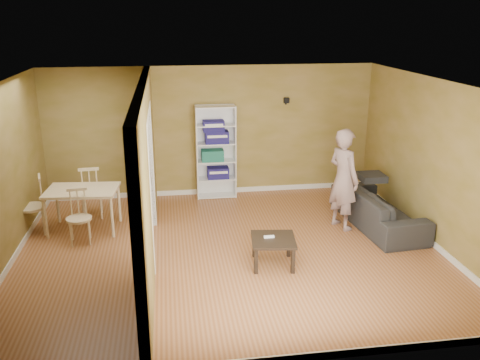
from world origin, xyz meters
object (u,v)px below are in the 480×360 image
Objects in this scene: coffee_table at (273,243)px; sofa at (379,203)px; chair_left at (31,206)px; person at (344,171)px; chair_far at (91,191)px; dining_table at (82,194)px; chair_near at (79,217)px; bookshelf at (216,151)px.

sofa is at bearing 29.46° from coffee_table.
sofa is 2.17× the size of chair_left.
person is 2.07× the size of chair_far.
sofa reaches higher than dining_table.
person is at bearing -6.61° from chair_near.
chair_left is 1.01× the size of chair_far.
bookshelf is 1.58× the size of dining_table.
person reaches higher than chair_far.
coffee_table is at bearing 135.74° from chair_far.
chair_near is at bearing 157.62° from coffee_table.
chair_far is at bearing -160.81° from bookshelf.
sofa is 2.43m from coffee_table.
chair_left is 1.08m from chair_far.
person reaches higher than chair_left.
chair_far reaches higher than chair_near.
sofa is 5.89m from chair_left.
chair_near is (-2.92, 1.20, 0.09)m from coffee_table.
person is at bearing -44.10° from bookshelf.
person is (-0.66, 0.02, 0.61)m from sofa.
sofa is 0.90m from person.
chair_near is (-4.38, -0.01, -0.58)m from person.
chair_near is at bearing -141.15° from bookshelf.
bookshelf is at bearing 32.11° from chair_near.
person is 4.42m from chair_near.
chair_left is (-0.83, -0.04, -0.15)m from dining_table.
coffee_table is 0.71× the size of chair_near.
coffee_table is at bearing 51.99° from chair_left.
sofa is 5.11m from chair_far.
dining_table is 0.84m from chair_left.
dining_table is at bearing 79.14° from chair_left.
dining_table is 0.57m from chair_near.
chair_left is (-5.21, 0.48, -0.52)m from person.
chair_near is (-5.04, 0.01, 0.03)m from sofa.
bookshelf is at bearing 99.48° from coffee_table.
chair_far is (0.06, 0.58, -0.16)m from dining_table.
sofa is 1.06× the size of person.
person is 1.10× the size of bookshelf.
coffee_table is 3.69m from chair_far.
dining_table is (-5.04, 0.54, 0.24)m from sofa.
chair_near is (-2.40, -1.93, -0.48)m from bookshelf.
person is 4.50m from chair_far.
dining_table is 1.32× the size of chair_near.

